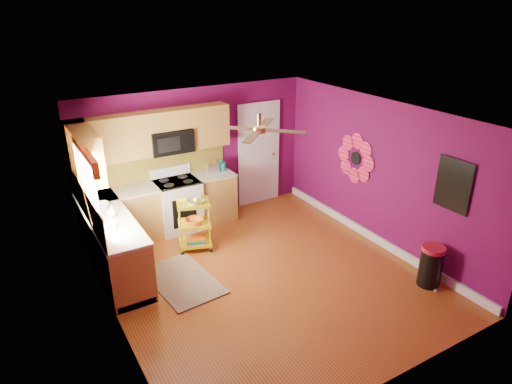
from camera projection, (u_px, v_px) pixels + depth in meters
ground at (265, 275)px, 7.06m from camera, size 5.00×5.00×0.00m
room_envelope at (268, 177)px, 6.43m from camera, size 4.54×5.04×2.52m
lower_cabinets at (142, 224)px, 7.70m from camera, size 2.81×2.31×0.94m
electric_range at (178, 204)px, 8.34m from camera, size 0.76×0.66×1.13m
upper_cabinetry at (133, 141)px, 7.49m from camera, size 2.80×2.30×1.26m
left_window at (87, 176)px, 6.18m from camera, size 0.08×1.35×1.08m
panel_door at (259, 155)px, 9.24m from camera, size 0.95×0.11×2.15m
right_wall_art at (396, 169)px, 7.27m from camera, size 0.04×2.74×1.04m
ceiling_fan at (259, 129)px, 6.32m from camera, size 1.01×1.01×0.26m
shag_rug at (183, 280)px, 6.92m from camera, size 0.97×1.45×0.02m
rolling_cart at (195, 223)px, 7.62m from camera, size 0.63×0.54×0.96m
trash_can at (431, 266)px, 6.72m from camera, size 0.34×0.37×0.64m
teal_kettle at (221, 166)px, 8.64m from camera, size 0.18×0.18×0.21m
toaster at (213, 168)px, 8.52m from camera, size 0.22×0.15×0.18m
soap_bottle_a at (112, 222)px, 6.46m from camera, size 0.08×0.09×0.19m
soap_bottle_b at (112, 211)px, 6.82m from camera, size 0.13×0.13×0.17m
counter_dish at (101, 206)px, 7.12m from camera, size 0.25×0.25×0.06m
counter_cup at (107, 225)px, 6.47m from camera, size 0.13×0.13×0.10m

